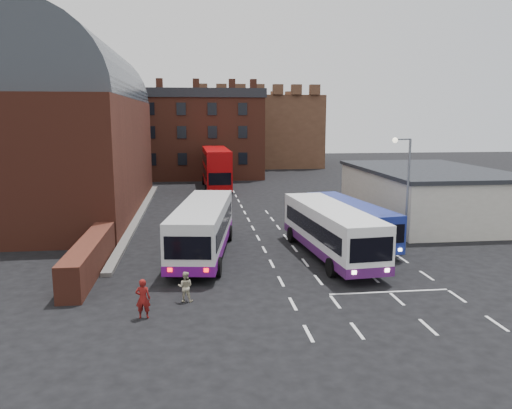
{
  "coord_description": "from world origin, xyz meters",
  "views": [
    {
      "loc": [
        -4.31,
        -25.4,
        8.47
      ],
      "look_at": [
        0.0,
        10.0,
        2.2
      ],
      "focal_mm": 35.0,
      "sensor_mm": 36.0,
      "label": 1
    }
  ],
  "objects": [
    {
      "name": "ground",
      "position": [
        0.0,
        0.0,
        0.0
      ],
      "size": [
        180.0,
        180.0,
        0.0
      ],
      "primitive_type": "plane",
      "color": "black"
    },
    {
      "name": "street_lamp",
      "position": [
        8.37,
        3.42,
        4.39
      ],
      "size": [
        1.39,
        0.7,
        7.28
      ],
      "rotation": [
        0.0,
        0.0,
        0.39
      ],
      "color": "slate",
      "rests_on": "ground"
    },
    {
      "name": "bus_white_inbound",
      "position": [
        3.75,
        3.37,
        1.84
      ],
      "size": [
        3.66,
        11.64,
        3.12
      ],
      "rotation": [
        0.0,
        0.0,
        3.23
      ],
      "color": "white",
      "rests_on": "ground"
    },
    {
      "name": "bus_blue",
      "position": [
        6.0,
        6.68,
        1.64
      ],
      "size": [
        3.76,
        10.42,
        2.78
      ],
      "rotation": [
        0.0,
        0.0,
        3.29
      ],
      "color": "navy",
      "rests_on": "ground"
    },
    {
      "name": "brick_terrace",
      "position": [
        -6.0,
        46.0,
        5.5
      ],
      "size": [
        22.0,
        10.0,
        11.0
      ],
      "primitive_type": "cube",
      "color": "brown",
      "rests_on": "ground"
    },
    {
      "name": "bus_red_double",
      "position": [
        -1.88,
        33.35,
        2.56
      ],
      "size": [
        3.24,
        12.08,
        4.81
      ],
      "rotation": [
        0.0,
        0.0,
        3.16
      ],
      "color": "#A50406",
      "rests_on": "ground"
    },
    {
      "name": "railway_station",
      "position": [
        -15.5,
        21.0,
        7.64
      ],
      "size": [
        12.0,
        28.0,
        16.0
      ],
      "color": "#602B1E",
      "rests_on": "ground"
    },
    {
      "name": "pedestrian_beige",
      "position": [
        -4.9,
        -3.07,
        0.72
      ],
      "size": [
        0.79,
        0.67,
        1.44
      ],
      "primitive_type": "imported",
      "rotation": [
        0.0,
        0.0,
        2.95
      ],
      "color": "#B4AC8C",
      "rests_on": "ground"
    },
    {
      "name": "forecourt_wall",
      "position": [
        -10.2,
        2.0,
        0.9
      ],
      "size": [
        1.2,
        10.0,
        1.8
      ],
      "primitive_type": "cube",
      "color": "#602B1E",
      "rests_on": "ground"
    },
    {
      "name": "bus_white_outbound",
      "position": [
        -3.93,
        4.73,
        1.9
      ],
      "size": [
        4.37,
        12.08,
        3.22
      ],
      "rotation": [
        0.0,
        0.0,
        -0.15
      ],
      "color": "silver",
      "rests_on": "ground"
    },
    {
      "name": "castle_keep",
      "position": [
        6.0,
        66.0,
        6.0
      ],
      "size": [
        22.0,
        22.0,
        12.0
      ],
      "primitive_type": "cube",
      "color": "brown",
      "rests_on": "ground"
    },
    {
      "name": "pedestrian_red",
      "position": [
        -6.65,
        -4.81,
        0.87
      ],
      "size": [
        0.66,
        0.46,
        1.74
      ],
      "primitive_type": "imported",
      "rotation": [
        0.0,
        0.0,
        3.07
      ],
      "color": "maroon",
      "rests_on": "ground"
    },
    {
      "name": "cream_building",
      "position": [
        15.0,
        14.0,
        2.16
      ],
      "size": [
        10.4,
        16.4,
        4.25
      ],
      "color": "beige",
      "rests_on": "ground"
    }
  ]
}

